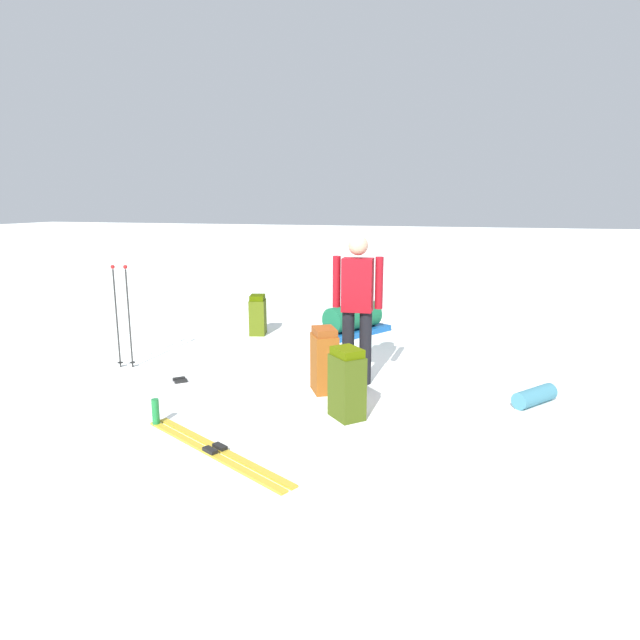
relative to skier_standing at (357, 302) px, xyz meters
name	(u,v)px	position (x,y,z in m)	size (l,w,h in m)	color
ground_plane	(320,377)	(0.47, -0.09, -0.95)	(80.00, 80.00, 0.00)	white
skier_standing	(357,302)	(0.00, 0.00, 0.00)	(0.57, 0.24, 1.70)	black
ski_pair_near	(180,382)	(1.96, 0.59, -0.94)	(1.37, 1.30, 0.05)	silver
ski_pair_far	(215,451)	(0.73, 2.11, -0.94)	(1.72, 1.01, 0.05)	gold
backpack_large_dark	(258,315)	(2.03, -1.88, -0.65)	(0.31, 0.38, 0.63)	#44530F
backpack_bright	(347,384)	(-0.15, 1.06, -0.61)	(0.41, 0.41, 0.70)	#3E4E12
backpack_small_spare	(324,360)	(0.28, 0.38, -0.60)	(0.39, 0.43, 0.72)	#8E4815
ski_poles_planted_near	(122,311)	(2.94, 0.23, -0.23)	(0.22, 0.11, 1.31)	#262625
gear_sled	(353,321)	(0.58, -2.27, -0.73)	(1.08, 1.40, 0.49)	#144F96
sleeping_mat_rolled	(535,396)	(-1.93, 0.15, -0.86)	(0.18, 0.18, 0.55)	teal
thermos_bottle	(156,412)	(1.53, 1.75, -0.82)	(0.07, 0.07, 0.26)	#197133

